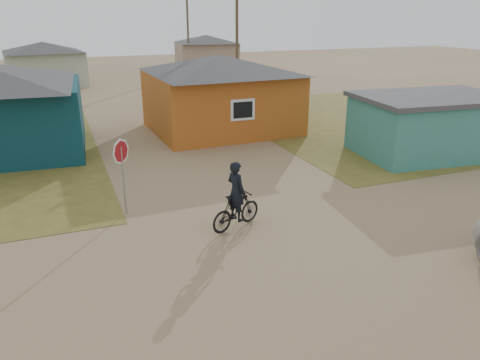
% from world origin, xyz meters
% --- Properties ---
extents(ground, '(120.00, 120.00, 0.00)m').
position_xyz_m(ground, '(0.00, 0.00, 0.00)').
color(ground, '#937955').
extents(grass_ne, '(20.00, 18.00, 0.00)m').
position_xyz_m(grass_ne, '(14.00, 13.00, 0.01)').
color(grass_ne, olive).
rests_on(grass_ne, ground).
extents(house_yellow, '(7.72, 6.76, 3.90)m').
position_xyz_m(house_yellow, '(2.50, 14.00, 2.00)').
color(house_yellow, '#AF571B').
rests_on(house_yellow, ground).
extents(shed_turquoise, '(6.71, 4.93, 2.60)m').
position_xyz_m(shed_turquoise, '(9.50, 6.50, 1.31)').
color(shed_turquoise, '#3A7F73').
rests_on(shed_turquoise, ground).
extents(house_pale_west, '(7.04, 6.15, 3.60)m').
position_xyz_m(house_pale_west, '(-6.00, 34.00, 1.86)').
color(house_pale_west, '#A8B299').
rests_on(house_pale_west, ground).
extents(house_beige_east, '(6.95, 6.05, 3.60)m').
position_xyz_m(house_beige_east, '(10.00, 40.00, 1.86)').
color(house_beige_east, gray).
rests_on(house_beige_east, ground).
extents(utility_pole_near, '(1.40, 0.20, 8.00)m').
position_xyz_m(utility_pole_near, '(6.50, 22.00, 4.14)').
color(utility_pole_near, brown).
rests_on(utility_pole_near, ground).
extents(utility_pole_far, '(1.40, 0.20, 8.00)m').
position_xyz_m(utility_pole_far, '(7.50, 38.00, 4.14)').
color(utility_pole_far, brown).
rests_on(utility_pole_far, ground).
extents(stop_sign, '(0.73, 0.37, 2.42)m').
position_xyz_m(stop_sign, '(-3.91, 4.78, 1.78)').
color(stop_sign, gray).
rests_on(stop_sign, ground).
extents(cyclist, '(1.85, 1.14, 2.03)m').
position_xyz_m(cyclist, '(-1.07, 2.58, 0.74)').
color(cyclist, black).
rests_on(cyclist, ground).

